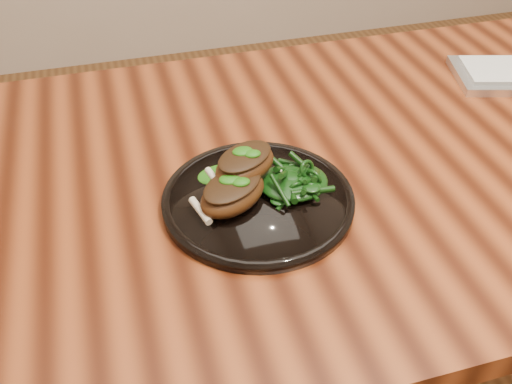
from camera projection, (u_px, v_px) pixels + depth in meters
desk at (421, 179)px, 1.00m from camera, size 1.60×0.80×0.75m
plate at (258, 200)px, 0.81m from camera, size 0.27×0.27×0.02m
lamb_chop_front at (232, 192)px, 0.77m from camera, size 0.13×0.12×0.05m
lamb_chop_back at (244, 163)px, 0.80m from camera, size 0.12×0.11×0.05m
herb_smear at (225, 174)px, 0.84m from camera, size 0.08×0.05×0.01m
greens_heap at (293, 178)px, 0.81m from camera, size 0.10×0.09×0.04m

